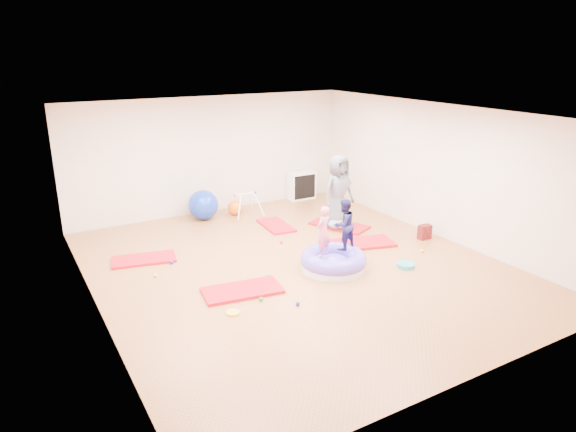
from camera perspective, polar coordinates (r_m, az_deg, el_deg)
room at (r=9.10m, az=0.95°, el=2.48°), size 7.01×8.01×2.81m
gym_mat_front_left at (r=8.64m, az=-5.11°, el=-8.24°), size 1.38×0.83×0.05m
gym_mat_mid_left at (r=10.19m, az=-15.71°, el=-4.65°), size 1.27×0.83×0.05m
gym_mat_center_back at (r=11.65m, az=-1.34°, el=-1.06°), size 0.64×1.14×0.05m
gym_mat_right at (r=10.70m, az=8.17°, el=-3.01°), size 1.45×0.99×0.06m
gym_mat_rear_right at (r=11.71m, az=5.72°, el=-1.04°), size 1.10×1.43×0.05m
inflatable_cushion at (r=9.44m, az=5.06°, el=-5.05°), size 1.22×1.22×0.38m
child_pink at (r=9.09m, az=3.94°, el=-1.43°), size 0.40×0.34×0.93m
child_navy at (r=9.43m, az=6.24°, el=-0.67°), size 0.52×0.44×0.96m
adult_caregiver at (r=11.37m, az=5.59°, el=2.78°), size 0.84×0.60×1.61m
infant at (r=11.39m, az=5.46°, el=-0.84°), size 0.38×0.38×0.22m
ball_pit_balls at (r=9.70m, az=-0.39°, el=-5.04°), size 4.99×3.10×0.07m
exercise_ball_blue at (r=12.21m, az=-9.40°, el=1.22°), size 0.71×0.71×0.71m
exercise_ball_orange at (r=12.48m, az=-5.90°, el=0.93°), size 0.37×0.37×0.37m
infant_play_gym at (r=12.36m, az=-4.79°, el=1.71°), size 0.73×0.69×0.56m
cube_shelf at (r=13.72m, az=1.51°, el=3.41°), size 0.73×0.36×0.73m
balance_disc at (r=9.77m, az=12.96°, el=-5.35°), size 0.34×0.34×0.07m
backpack at (r=11.24m, az=14.94°, el=-1.73°), size 0.27×0.17×0.31m
yellow_toy at (r=8.00m, az=-6.13°, el=-10.64°), size 0.21×0.21×0.03m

